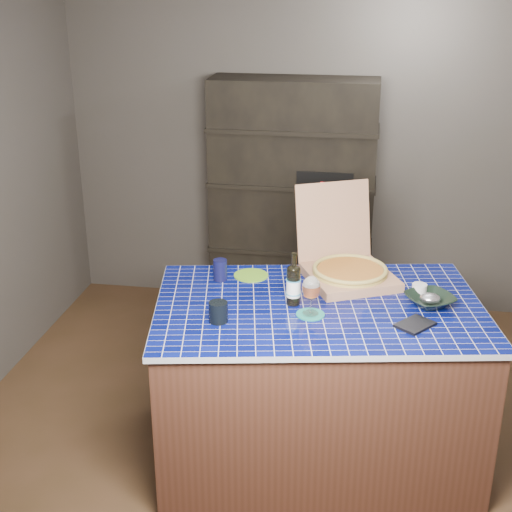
% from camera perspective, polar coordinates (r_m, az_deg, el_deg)
% --- Properties ---
extents(room, '(3.50, 3.50, 3.50)m').
position_cam_1_polar(room, '(3.80, 0.39, 2.65)').
color(room, brown).
rests_on(room, ground).
extents(shelving_unit, '(1.20, 0.41, 1.80)m').
position_cam_1_polar(shelving_unit, '(5.35, 2.96, 4.47)').
color(shelving_unit, black).
rests_on(shelving_unit, floor).
extents(kitchen_island, '(1.83, 1.34, 0.92)m').
position_cam_1_polar(kitchen_island, '(3.88, 4.85, -9.95)').
color(kitchen_island, '#44241A').
rests_on(kitchen_island, floor).
extents(pizza_box, '(0.63, 0.67, 0.48)m').
position_cam_1_polar(pizza_box, '(3.94, 7.37, -0.95)').
color(pizza_box, '#AE775A').
rests_on(pizza_box, kitchen_island).
extents(mead_bottle, '(0.08, 0.08, 0.28)m').
position_cam_1_polar(mead_bottle, '(3.61, 3.01, -2.27)').
color(mead_bottle, black).
rests_on(mead_bottle, kitchen_island).
extents(teal_trivet, '(0.14, 0.14, 0.01)m').
position_cam_1_polar(teal_trivet, '(3.55, 4.37, -4.68)').
color(teal_trivet, '#177C6C').
rests_on(teal_trivet, kitchen_island).
extents(wine_glass, '(0.09, 0.09, 0.20)m').
position_cam_1_polar(wine_glass, '(3.49, 4.44, -2.62)').
color(wine_glass, white).
rests_on(wine_glass, teal_trivet).
extents(tumbler, '(0.09, 0.09, 0.10)m').
position_cam_1_polar(tumbler, '(3.46, -3.03, -4.49)').
color(tumbler, black).
rests_on(tumbler, kitchen_island).
extents(dvd_case, '(0.21, 0.22, 0.01)m').
position_cam_1_polar(dvd_case, '(3.52, 12.61, -5.38)').
color(dvd_case, black).
rests_on(dvd_case, kitchen_island).
extents(bowl, '(0.32, 0.32, 0.06)m').
position_cam_1_polar(bowl, '(3.73, 13.74, -3.46)').
color(bowl, black).
rests_on(bowl, kitchen_island).
extents(foil_contents, '(0.11, 0.09, 0.05)m').
position_cam_1_polar(foil_contents, '(3.73, 13.75, -3.30)').
color(foil_contents, silver).
rests_on(foil_contents, bowl).
extents(white_jar, '(0.08, 0.08, 0.07)m').
position_cam_1_polar(white_jar, '(3.82, 12.93, -2.67)').
color(white_jar, silver).
rests_on(white_jar, kitchen_island).
extents(navy_cup, '(0.07, 0.07, 0.12)m').
position_cam_1_polar(navy_cup, '(3.91, -2.88, -1.12)').
color(navy_cup, black).
rests_on(navy_cup, kitchen_island).
extents(green_trivet, '(0.19, 0.19, 0.01)m').
position_cam_1_polar(green_trivet, '(3.98, -0.40, -1.55)').
color(green_trivet, '#63A323').
rests_on(green_trivet, kitchen_island).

